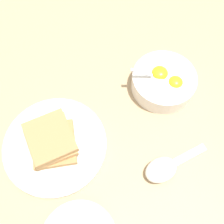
# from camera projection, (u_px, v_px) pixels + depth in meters

# --- Properties ---
(ground_plane) EXTENTS (3.00, 3.00, 0.00)m
(ground_plane) POSITION_uv_depth(u_px,v_px,m) (121.00, 136.00, 0.57)
(ground_plane) COLOR tan
(egg_bowl) EXTENTS (0.15, 0.15, 0.08)m
(egg_bowl) POSITION_uv_depth(u_px,v_px,m) (164.00, 82.00, 0.60)
(egg_bowl) COLOR white
(egg_bowl) RESTS_ON ground_plane
(toast_plate) EXTENTS (0.22, 0.22, 0.02)m
(toast_plate) POSITION_uv_depth(u_px,v_px,m) (55.00, 145.00, 0.55)
(toast_plate) COLOR white
(toast_plate) RESTS_ON ground_plane
(toast_sandwich) EXTENTS (0.13, 0.13, 0.04)m
(toast_sandwich) POSITION_uv_depth(u_px,v_px,m) (52.00, 141.00, 0.52)
(toast_sandwich) COLOR tan
(toast_sandwich) RESTS_ON toast_plate
(soup_spoon) EXTENTS (0.09, 0.14, 0.03)m
(soup_spoon) POSITION_uv_depth(u_px,v_px,m) (165.00, 168.00, 0.53)
(soup_spoon) COLOR white
(soup_spoon) RESTS_ON ground_plane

